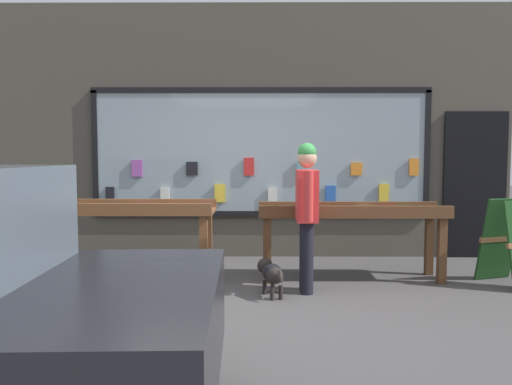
{
  "coord_description": "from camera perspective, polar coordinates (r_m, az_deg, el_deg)",
  "views": [
    {
      "loc": [
        0.27,
        -4.9,
        1.46
      ],
      "look_at": [
        0.23,
        0.78,
        1.05
      ],
      "focal_mm": 35.0,
      "sensor_mm": 36.0,
      "label": 1
    }
  ],
  "objects": [
    {
      "name": "display_table_left",
      "position": [
        6.15,
        -15.13,
        -2.74
      ],
      "size": [
        2.21,
        0.67,
        0.93
      ],
      "color": "brown",
      "rests_on": "ground_plane"
    },
    {
      "name": "shopfront_facade",
      "position": [
        7.3,
        -1.31,
        6.72
      ],
      "size": [
        7.78,
        0.29,
        3.63
      ],
      "color": "#4C473D",
      "rests_on": "ground_plane"
    },
    {
      "name": "person_browsing",
      "position": [
        5.35,
        5.82,
        -1.59
      ],
      "size": [
        0.23,
        0.64,
        1.6
      ],
      "rotation": [
        0.0,
        0.0,
        1.55
      ],
      "color": "black",
      "rests_on": "ground_plane"
    },
    {
      "name": "display_table_right",
      "position": [
        6.03,
        10.82,
        -3.02
      ],
      "size": [
        2.21,
        0.61,
        0.9
      ],
      "color": "brown",
      "rests_on": "ground_plane"
    },
    {
      "name": "small_dog",
      "position": [
        5.29,
        1.75,
        -9.18
      ],
      "size": [
        0.31,
        0.57,
        0.36
      ],
      "rotation": [
        0.0,
        0.0,
        1.89
      ],
      "color": "black",
      "rests_on": "ground_plane"
    },
    {
      "name": "ground_plane",
      "position": [
        5.12,
        -2.73,
        -12.45
      ],
      "size": [
        40.0,
        40.0,
        0.0
      ],
      "primitive_type": "plane",
      "color": "#474444"
    }
  ]
}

